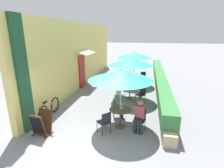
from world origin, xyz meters
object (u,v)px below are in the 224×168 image
object	(u,v)px
seated_patron_near_left	(139,115)
cafe_chair_near_back	(105,121)
cafe_chair_near_right	(116,107)
patio_table_mid	(130,89)
patio_umbrella_far	(134,55)
coffee_cup_mid	(132,85)
bicycle_leaning	(49,109)
cafe_chair_near_left	(140,118)
patio_umbrella_near	(121,75)
menu_board	(41,123)
patio_table_far	(134,77)
seated_patron_near_right	(119,103)
patio_table_near	(120,114)
coffee_cup_near	(122,108)
cafe_chair_far_left	(144,77)
patio_umbrella_mid	(131,62)
cafe_chair_far_right	(123,78)
cafe_chair_mid_left	(119,87)
cafe_chair_mid_right	(141,93)

from	to	relation	value
seated_patron_near_left	cafe_chair_near_back	world-z (taller)	seated_patron_near_left
cafe_chair_near_right	patio_table_mid	distance (m)	2.38
patio_umbrella_far	coffee_cup_mid	bearing A→B (deg)	-86.88
coffee_cup_mid	bicycle_leaning	xyz separation A→B (m)	(-3.34, -2.85, -0.42)
cafe_chair_near_left	bicycle_leaning	distance (m)	3.95
patio_umbrella_near	menu_board	world-z (taller)	patio_umbrella_near
cafe_chair_near_right	menu_board	distance (m)	3.00
patio_umbrella_near	menu_board	distance (m)	3.35
patio_table_far	menu_board	distance (m)	7.53
cafe_chair_near_left	seated_patron_near_right	distance (m)	1.28
patio_umbrella_near	bicycle_leaning	xyz separation A→B (m)	(-3.18, 0.24, -1.73)
patio_table_near	coffee_cup_near	distance (m)	0.24
cafe_chair_near_left	menu_board	distance (m)	3.59
coffee_cup_mid	cafe_chair_far_left	bearing A→B (deg)	80.27
patio_umbrella_mid	coffee_cup_mid	distance (m)	1.32
cafe_chair_near_left	patio_umbrella_mid	size ratio (longest dim) A/B	0.37
patio_umbrella_mid	patio_table_far	world-z (taller)	patio_umbrella_mid
coffee_cup_near	bicycle_leaning	distance (m)	3.26
patio_umbrella_near	menu_board	bearing A→B (deg)	-157.75
patio_table_mid	menu_board	size ratio (longest dim) A/B	0.94
coffee_cup_mid	cafe_chair_far_left	xyz separation A→B (m)	(0.54, 3.16, -0.28)
patio_table_near	cafe_chair_near_back	world-z (taller)	cafe_chair_near_back
seated_patron_near_left	cafe_chair_far_left	world-z (taller)	seated_patron_near_left
patio_umbrella_mid	coffee_cup_mid	xyz separation A→B (m)	(0.11, 0.02, -1.31)
coffee_cup_mid	seated_patron_near_right	bearing A→B (deg)	-98.56
menu_board	seated_patron_near_left	bearing A→B (deg)	22.78
cafe_chair_near_right	cafe_chair_far_right	xyz separation A→B (m)	(-0.39, 4.89, 0.00)
patio_umbrella_mid	cafe_chair_mid_left	world-z (taller)	patio_umbrella_mid
patio_table_far	cafe_chair_far_right	xyz separation A→B (m)	(-0.70, -0.32, -0.05)
patio_table_mid	coffee_cup_near	bearing A→B (deg)	-89.99
cafe_chair_near_back	coffee_cup_mid	size ratio (longest dim) A/B	9.67
cafe_chair_near_back	cafe_chair_mid_left	world-z (taller)	same
bicycle_leaning	cafe_chair_mid_right	bearing A→B (deg)	30.22
cafe_chair_near_left	coffee_cup_near	bearing A→B (deg)	1.08
cafe_chair_near_right	patio_umbrella_near	bearing A→B (deg)	5.72
cafe_chair_near_left	cafe_chair_far_right	world-z (taller)	same
cafe_chair_near_back	patio_table_mid	distance (m)	3.71
cafe_chair_mid_right	patio_table_far	world-z (taller)	cafe_chair_mid_right
coffee_cup_near	cafe_chair_near_back	bearing A→B (deg)	-128.05
patio_table_mid	cafe_chair_far_left	xyz separation A→B (m)	(0.66, 3.18, -0.05)
patio_umbrella_far	bicycle_leaning	xyz separation A→B (m)	(-3.19, -5.68, -1.73)
bicycle_leaning	cafe_chair_near_right	bearing A→B (deg)	7.52
patio_umbrella_far	cafe_chair_far_right	xyz separation A→B (m)	(-0.70, -0.32, -1.59)
cafe_chair_mid_right	cafe_chair_near_back	bearing A→B (deg)	108.79
cafe_chair_far_left	coffee_cup_near	bearing A→B (deg)	64.83
cafe_chair_near_right	patio_umbrella_mid	size ratio (longest dim) A/B	0.37
cafe_chair_far_left	patio_umbrella_near	bearing A→B (deg)	64.41
cafe_chair_near_left	menu_board	world-z (taller)	menu_board
seated_patron_near_left	bicycle_leaning	size ratio (longest dim) A/B	0.73
cafe_chair_near_back	coffee_cup_mid	xyz separation A→B (m)	(0.63, 3.70, 0.28)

